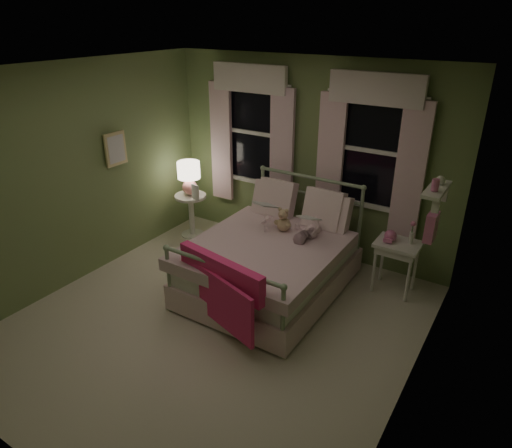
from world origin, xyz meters
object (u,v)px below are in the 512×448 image
Objects in this scene: bed at (272,261)px; child_right at (311,209)px; nightstand_left at (191,210)px; child_left at (270,204)px; nightstand_right at (397,250)px; teddy_bear at (283,222)px; table_lamp at (189,175)px.

child_right is (0.28, 0.42, 0.57)m from bed.
child_left is at bearing -7.66° from nightstand_left.
nightstand_left is 1.02× the size of nightstand_right.
child_left is (-0.28, 0.42, 0.52)m from bed.
child_right reaches higher than bed.
child_right is 1.19× the size of nightstand_left.
nightstand_left is at bearing 160.49° from bed.
teddy_bear is at bearing 130.73° from child_left.
bed is at bearing -19.51° from table_lamp.
bed is 1.47m from nightstand_right.
nightstand_left is (-2.03, 0.20, -0.54)m from child_right.
child_right is 2.11m from nightstand_left.
table_lamp is at bearing 160.49° from bed.
child_right is 1.21× the size of nightstand_right.
nightstand_left is (-1.75, 0.62, 0.03)m from bed.
nightstand_right is at bearing 30.45° from bed.
child_right is at bearing 56.40° from bed.
table_lamp reaches higher than teddy_bear.
child_left reaches higher than nightstand_left.
teddy_bear is at bearing 90.00° from bed.
nightstand_left is at bearing 135.00° from table_lamp.
child_right is 1.10m from nightstand_right.
child_right is at bearing 160.22° from child_left.
nightstand_right is (0.97, 0.32, -0.41)m from child_right.
teddy_bear is 1.36m from nightstand_right.
bed is at bearing 103.82° from child_left.
table_lamp is at bearing 168.49° from teddy_bear.
child_left is 1.37× the size of table_lamp.
teddy_bear is 0.46× the size of nightstand_left.
child_left is 2.21× the size of teddy_bear.
teddy_bear is (-0.00, 0.26, 0.41)m from bed.
table_lamp is at bearing -7.06° from child_right.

